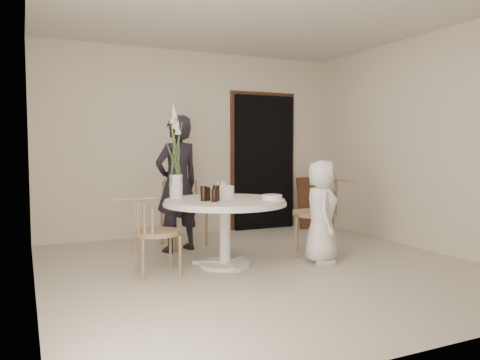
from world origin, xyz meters
name	(u,v)px	position (x,y,z in m)	size (l,w,h in m)	color
ground	(264,268)	(0.00, 0.00, 0.00)	(4.50, 4.50, 0.00)	#C0B4A3
room_shell	(265,116)	(0.00, 0.00, 1.62)	(4.50, 4.50, 4.50)	silver
doorway	(264,163)	(1.15, 2.19, 1.05)	(1.00, 0.10, 2.10)	black
door_trim	(263,159)	(1.15, 2.23, 1.11)	(1.12, 0.03, 2.22)	brown
table	(225,210)	(-0.35, 0.25, 0.62)	(1.33, 1.33, 0.73)	silver
picture_frame	(314,202)	(1.95, 1.95, 0.40)	(0.61, 0.04, 0.81)	brown
chair_far	(179,198)	(-0.43, 1.60, 0.62)	(0.58, 0.61, 0.96)	#A07D56
chair_right	(326,205)	(0.96, 0.24, 0.60)	(0.70, 0.69, 0.92)	#A07D56
chair_left	(146,225)	(-1.22, 0.22, 0.52)	(0.49, 0.46, 0.80)	#A07D56
girl	(177,184)	(-0.59, 1.18, 0.84)	(0.61, 0.40, 1.68)	black
boy	(322,212)	(0.69, -0.06, 0.57)	(0.56, 0.37, 1.15)	white
birthday_cake	(222,192)	(-0.30, 0.44, 0.79)	(0.27, 0.27, 0.18)	white
cola_tumbler_a	(214,195)	(-0.54, 0.07, 0.80)	(0.06, 0.06, 0.14)	black
cola_tumbler_b	(216,193)	(-0.48, 0.17, 0.81)	(0.08, 0.08, 0.16)	black
cola_tumbler_c	(204,194)	(-0.61, 0.20, 0.81)	(0.07, 0.07, 0.16)	black
cola_tumbler_d	(207,194)	(-0.57, 0.21, 0.80)	(0.07, 0.07, 0.14)	black
plate_stack	(272,197)	(0.10, 0.01, 0.76)	(0.22, 0.22, 0.05)	white
flower_vase	(176,159)	(-0.80, 0.57, 1.16)	(0.14, 0.14, 1.04)	silver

